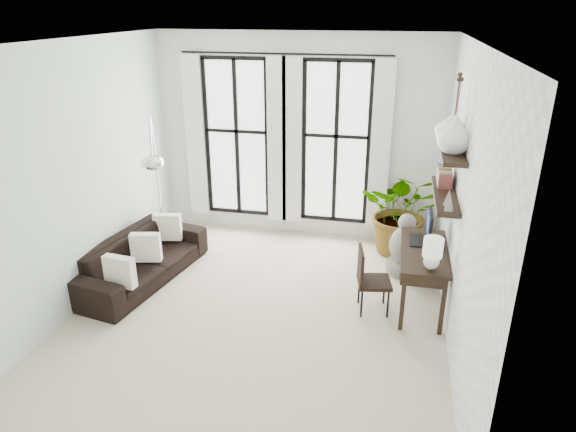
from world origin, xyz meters
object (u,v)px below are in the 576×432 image
(desk_chair, at_px, (368,276))
(arc_lamp, at_px, (153,153))
(desk, at_px, (424,255))
(buddha, at_px, (405,248))
(plant, at_px, (402,211))
(sofa, at_px, (141,259))

(desk_chair, xyz_separation_m, arc_lamp, (-3.00, 0.63, 1.21))
(desk, height_order, buddha, desk)
(desk, relative_size, buddha, 1.48)
(plant, height_order, desk, plant)
(desk_chair, bearing_deg, buddha, 57.87)
(buddha, bearing_deg, desk, -77.51)
(sofa, relative_size, plant, 1.60)
(sofa, bearing_deg, arc_lamp, -1.39)
(arc_lamp, distance_m, buddha, 3.72)
(sofa, xyz_separation_m, plant, (3.48, 1.63, 0.36))
(arc_lamp, bearing_deg, plant, 18.66)
(desk, relative_size, desk_chair, 1.56)
(sofa, bearing_deg, desk_chair, -82.04)
(desk, bearing_deg, sofa, -178.80)
(sofa, distance_m, desk_chair, 3.11)
(sofa, bearing_deg, desk, -78.32)
(sofa, height_order, plant, plant)
(sofa, relative_size, desk_chair, 2.55)
(desk, height_order, arc_lamp, arc_lamp)
(plant, bearing_deg, sofa, -154.91)
(plant, distance_m, arc_lamp, 3.71)
(sofa, distance_m, buddha, 3.68)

